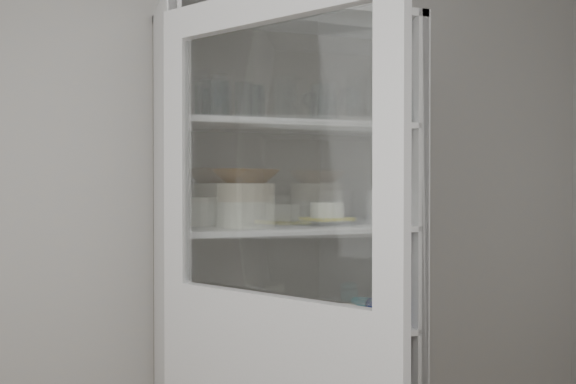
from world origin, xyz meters
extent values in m
cube|color=#A6A6A6|center=(0.00, 1.50, 1.30)|extent=(3.60, 0.02, 2.60)
cube|color=silver|center=(-0.28, 1.27, 1.05)|extent=(0.03, 0.45, 2.10)
cube|color=silver|center=(0.68, 1.27, 1.05)|extent=(0.03, 0.45, 2.10)
cube|color=slate|center=(0.20, 1.49, 1.05)|extent=(1.00, 0.03, 2.10)
cube|color=silver|center=(0.20, 1.27, 2.08)|extent=(1.00, 0.45, 0.03)
cube|color=white|center=(0.20, 1.26, 0.85)|extent=(0.94, 0.42, 0.02)
cube|color=white|center=(0.20, 1.26, 1.25)|extent=(0.94, 0.42, 0.02)
cube|color=white|center=(0.20, 1.26, 1.65)|extent=(0.94, 0.42, 0.02)
cube|color=silver|center=(-0.06, 0.67, 1.95)|extent=(0.52, 0.78, 0.10)
cube|color=silver|center=(-0.28, 1.01, 1.50)|extent=(0.08, 0.10, 0.80)
cube|color=silver|center=(0.16, 0.33, 1.50)|extent=(0.08, 0.10, 0.80)
cube|color=silver|center=(-0.06, 0.67, 1.50)|extent=(0.40, 0.62, 0.78)
cylinder|color=silver|center=(-0.10, 1.13, 1.73)|extent=(0.08, 0.08, 0.13)
cylinder|color=silver|center=(-0.11, 1.11, 1.74)|extent=(0.10, 0.10, 0.15)
cylinder|color=silver|center=(-0.02, 1.12, 1.73)|extent=(0.07, 0.07, 0.13)
cylinder|color=silver|center=(0.29, 1.17, 1.73)|extent=(0.07, 0.07, 0.14)
cylinder|color=silver|center=(0.32, 1.17, 1.74)|extent=(0.09, 0.09, 0.15)
cylinder|color=silver|center=(0.61, 1.12, 1.73)|extent=(0.09, 0.09, 0.14)
cylinder|color=silver|center=(0.60, 1.11, 1.73)|extent=(0.08, 0.08, 0.14)
cylinder|color=silver|center=(-0.13, 1.30, 1.74)|extent=(0.09, 0.09, 0.15)
cylinder|color=silver|center=(-0.11, 1.28, 1.72)|extent=(0.07, 0.07, 0.12)
cylinder|color=silver|center=(0.07, 1.28, 1.73)|extent=(0.09, 0.09, 0.14)
cylinder|color=silver|center=(0.05, 1.24, 1.73)|extent=(0.09, 0.09, 0.14)
cylinder|color=white|center=(0.02, 1.23, 1.31)|extent=(0.22, 0.22, 0.10)
cylinder|color=white|center=(-0.11, 1.42, 1.32)|extent=(0.22, 0.22, 0.11)
cylinder|color=beige|center=(0.02, 1.23, 1.39)|extent=(0.27, 0.27, 0.07)
imported|color=brown|center=(0.02, 1.23, 1.45)|extent=(0.30, 0.30, 0.06)
cylinder|color=silver|center=(0.37, 1.29, 1.27)|extent=(0.31, 0.31, 0.02)
cube|color=yellow|center=(0.37, 1.29, 1.28)|extent=(0.20, 0.20, 0.01)
cylinder|color=white|center=(0.37, 1.29, 1.32)|extent=(0.18, 0.18, 0.06)
cylinder|color=silver|center=(0.61, 1.27, 1.33)|extent=(0.13, 0.13, 0.14)
imported|color=navy|center=(0.58, 1.22, 0.91)|extent=(0.14, 0.14, 0.09)
imported|color=#28717B|center=(0.53, 1.30, 0.90)|extent=(0.11, 0.11, 0.09)
imported|color=white|center=(0.41, 1.19, 0.90)|extent=(0.12, 0.12, 0.09)
cylinder|color=#28717B|center=(0.14, 1.28, 0.90)|extent=(0.08, 0.08, 0.08)
ellipsoid|color=#28717B|center=(0.14, 1.28, 0.95)|extent=(0.08, 0.08, 0.02)
cylinder|color=#B4B4B4|center=(0.15, 1.22, 0.88)|extent=(0.09, 0.09, 0.04)
cylinder|color=white|center=(-0.21, 1.32, 0.92)|extent=(0.12, 0.12, 0.12)
camera|label=1|loc=(-0.61, -1.13, 1.43)|focal=40.00mm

